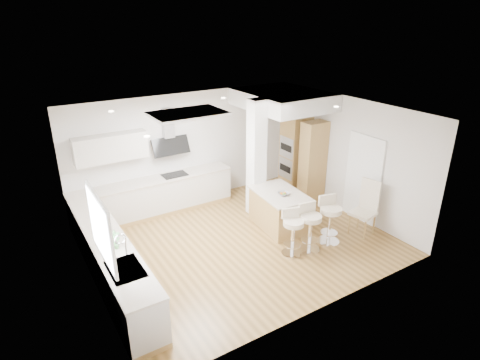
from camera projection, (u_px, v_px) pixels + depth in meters
ground at (240, 241)px, 8.62m from camera, size 6.00×6.00×0.00m
ceiling at (240, 241)px, 8.62m from camera, size 6.00×5.00×0.02m
wall_back at (187, 149)px, 10.04m from camera, size 6.00×0.04×2.80m
wall_left at (86, 219)px, 6.62m from camera, size 0.04×5.00×2.80m
wall_right at (346, 156)px, 9.55m from camera, size 0.04×5.00×2.80m
skylight at (188, 114)px, 7.64m from camera, size 4.10×2.10×0.06m
window_left at (100, 225)px, 5.83m from camera, size 0.06×1.28×1.07m
doorway_right at (363, 180)px, 9.22m from camera, size 0.05×1.00×2.10m
counter_left at (108, 255)px, 7.31m from camera, size 0.63×4.50×1.35m
counter_back at (159, 186)px, 9.65m from camera, size 3.62×0.63×2.50m
pillar at (256, 159)px, 9.34m from camera, size 0.35×0.35×2.80m
soffit at (283, 100)px, 9.74m from camera, size 1.78×2.20×0.40m
oven_column at (302, 157)px, 10.49m from camera, size 0.63×1.21×2.10m
peninsula at (279, 209)px, 9.09m from camera, size 1.04×1.47×0.91m
bar_stool_a at (293, 230)px, 7.99m from camera, size 0.53×0.53×0.97m
bar_stool_b at (310, 225)px, 8.14m from camera, size 0.51×0.51×1.01m
bar_stool_c at (330, 217)px, 8.40m from camera, size 0.56×0.56×1.05m
dining_chair at (366, 205)px, 8.76m from camera, size 0.57×0.57×1.24m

